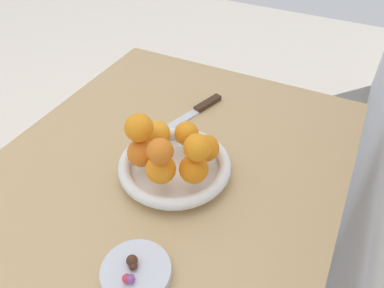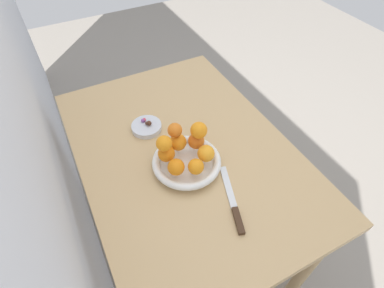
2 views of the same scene
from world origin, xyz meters
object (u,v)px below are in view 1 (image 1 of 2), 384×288
object	(u,v)px
orange_0	(187,133)
orange_2	(141,153)
dining_table	(148,220)
fruit_bowl	(175,167)
candy_dish	(136,273)
candy_ball_2	(133,266)
orange_8	(139,128)
candy_ball_3	(127,278)
orange_1	(157,134)
candy_ball_0	(130,279)
orange_5	(206,148)
candy_ball_1	(132,261)
orange_7	(198,148)
orange_6	(160,151)
knife	(192,113)
orange_4	(194,169)
orange_3	(161,169)

from	to	relation	value
orange_0	orange_2	world-z (taller)	orange_2
dining_table	fruit_bowl	size ratio (longest dim) A/B	4.51
candy_dish	candy_ball_2	size ratio (longest dim) A/B	8.46
orange_8	candy_ball_3	size ratio (longest dim) A/B	3.87
orange_1	orange_0	bearing A→B (deg)	120.50
dining_table	candy_ball_0	size ratio (longest dim) A/B	70.48
orange_5	candy_ball_1	xyz separation A→B (m)	(0.27, -0.01, -0.04)
orange_2	orange_8	world-z (taller)	orange_8
orange_7	orange_8	bearing A→B (deg)	-89.87
dining_table	candy_dish	xyz separation A→B (m)	(0.16, 0.09, 0.10)
candy_dish	orange_8	size ratio (longest dim) A/B	2.04
orange_0	orange_6	xyz separation A→B (m)	(0.13, 0.01, 0.06)
orange_6	candy_ball_2	distance (m)	0.21
orange_1	knife	size ratio (longest dim) A/B	0.24
orange_4	candy_ball_3	distance (m)	0.24
orange_4	candy_ball_3	bearing A→B (deg)	-1.16
orange_7	candy_ball_0	xyz separation A→B (m)	(0.24, -0.00, -0.10)
orange_4	orange_7	world-z (taller)	orange_7
orange_1	dining_table	bearing A→B (deg)	15.13
orange_2	orange_8	xyz separation A→B (m)	(-0.01, -0.00, 0.06)
orange_4	orange_6	world-z (taller)	orange_6
candy_dish	orange_3	world-z (taller)	orange_3
orange_8	candy_ball_0	world-z (taller)	orange_8
candy_ball_0	candy_ball_2	world-z (taller)	candy_ball_0
orange_2	orange_7	bearing A→B (deg)	94.14
orange_2	orange_7	xyz separation A→B (m)	(-0.01, 0.12, 0.06)
orange_8	candy_ball_3	xyz separation A→B (m)	(0.24, 0.12, -0.10)
orange_3	orange_5	distance (m)	0.11
orange_8	candy_ball_0	bearing A→B (deg)	27.53
orange_5	knife	size ratio (longest dim) A/B	0.23
orange_0	knife	distance (m)	0.17
candy_ball_2	candy_ball_0	bearing A→B (deg)	22.30
fruit_bowl	candy_ball_3	size ratio (longest dim) A/B	16.07
orange_3	knife	world-z (taller)	orange_3
candy_ball_1	candy_ball_2	xyz separation A→B (m)	(0.01, 0.01, -0.00)
orange_7	knife	xyz separation A→B (m)	(-0.24, -0.13, -0.12)
dining_table	candy_dish	bearing A→B (deg)	27.79
orange_1	orange_2	world-z (taller)	orange_1
candy_dish	orange_2	bearing A→B (deg)	-151.10
orange_2	candy_ball_0	size ratio (longest dim) A/B	3.77
dining_table	candy_ball_1	size ratio (longest dim) A/B	54.79
dining_table	orange_8	distance (m)	0.23
orange_0	orange_5	bearing A→B (deg)	65.36
dining_table	orange_2	size ratio (longest dim) A/B	18.68
orange_3	orange_8	xyz separation A→B (m)	(-0.03, -0.06, 0.06)
orange_0	candy_ball_1	bearing A→B (deg)	9.44
knife	orange_6	bearing A→B (deg)	14.46
orange_4	dining_table	bearing A→B (deg)	-61.31
candy_ball_0	candy_ball_3	distance (m)	0.01
candy_ball_3	knife	size ratio (longest dim) A/B	0.06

